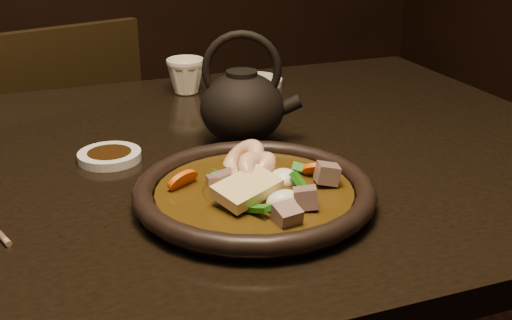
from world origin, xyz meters
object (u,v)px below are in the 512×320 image
object	(u,v)px
table	(97,216)
teapot	(243,104)
chair	(58,170)
tea_cup	(186,75)
plate	(254,193)

from	to	relation	value
table	teapot	bearing A→B (deg)	4.37
chair	tea_cup	size ratio (longest dim) A/B	11.21
teapot	plate	bearing A→B (deg)	-85.94
plate	tea_cup	xyz separation A→B (m)	(0.05, 0.52, 0.02)
tea_cup	plate	bearing A→B (deg)	-95.29
teapot	chair	bearing A→B (deg)	130.45
chair	plate	size ratio (longest dim) A/B	2.71
chair	plate	xyz separation A→B (m)	(0.20, -0.90, 0.30)
plate	table	bearing A→B (deg)	133.76
tea_cup	chair	bearing A→B (deg)	123.08
teapot	table	bearing A→B (deg)	-155.86
table	plate	world-z (taller)	plate
table	teapot	xyz separation A→B (m)	(0.24, 0.02, 0.14)
table	tea_cup	size ratio (longest dim) A/B	21.16
table	chair	xyz separation A→B (m)	(-0.02, 0.71, -0.21)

